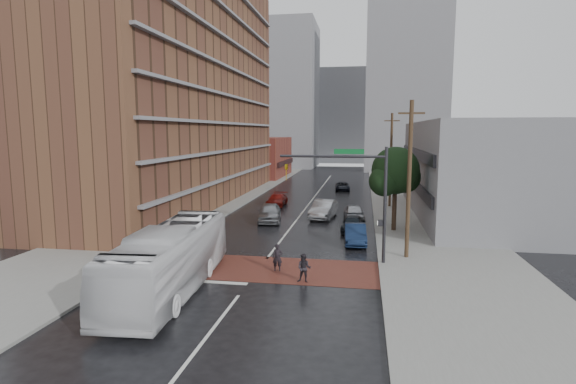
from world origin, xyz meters
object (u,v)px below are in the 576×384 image
at_px(car_travel_a, 270,212).
at_px(car_travel_b, 324,209).
at_px(pedestrian_a, 277,258).
at_px(pedestrian_b, 304,268).
at_px(suv_travel, 343,186).
at_px(car_parked_near, 355,234).
at_px(car_parked_mid, 353,224).
at_px(car_parked_far, 354,213).
at_px(car_travel_c, 277,200).
at_px(transit_bus, 171,259).

height_order(car_travel_a, car_travel_b, car_travel_b).
bearing_deg(car_travel_b, pedestrian_a, -86.37).
relative_size(pedestrian_b, suv_travel, 0.38).
relative_size(car_parked_near, car_parked_mid, 1.06).
distance_m(car_parked_mid, car_parked_far, 4.32).
xyz_separation_m(pedestrian_b, suv_travel, (0.21, 38.64, -0.21)).
bearing_deg(car_travel_c, car_travel_a, -83.24).
xyz_separation_m(car_travel_b, car_travel_c, (-5.69, 6.28, -0.20)).
xyz_separation_m(car_parked_mid, car_parked_far, (0.00, 4.32, 0.15)).
height_order(transit_bus, car_parked_far, transit_bus).
bearing_deg(pedestrian_a, transit_bus, -145.71).
relative_size(transit_bus, car_parked_mid, 2.98).
height_order(pedestrian_a, car_parked_far, pedestrian_a).
distance_m(pedestrian_a, car_parked_far, 16.27).
height_order(pedestrian_b, car_parked_mid, pedestrian_b).
height_order(pedestrian_b, suv_travel, pedestrian_b).
xyz_separation_m(transit_bus, car_parked_far, (8.74, 19.92, -0.94)).
bearing_deg(pedestrian_b, car_parked_near, 78.67).
bearing_deg(transit_bus, car_travel_b, 69.79).
relative_size(pedestrian_a, car_travel_a, 0.33).
relative_size(suv_travel, car_parked_far, 0.96).
relative_size(car_travel_c, car_parked_mid, 1.11).
xyz_separation_m(pedestrian_a, car_parked_far, (4.05, 15.75, -0.06)).
xyz_separation_m(transit_bus, pedestrian_b, (6.49, 2.42, -0.90)).
bearing_deg(car_parked_far, pedestrian_b, -103.76).
distance_m(transit_bus, car_travel_c, 26.99).
distance_m(car_travel_c, car_parked_mid, 14.21).
height_order(transit_bus, car_travel_c, transit_bus).
height_order(car_travel_a, car_parked_near, car_travel_a).
height_order(car_parked_near, car_parked_far, car_parked_far).
bearing_deg(car_parked_mid, pedestrian_a, -105.35).
distance_m(pedestrian_b, car_travel_b, 18.28).
bearing_deg(car_parked_mid, car_travel_a, 164.45).
distance_m(car_travel_a, suv_travel, 23.42).
distance_m(car_travel_c, car_parked_near, 17.84).
distance_m(car_travel_b, car_travel_c, 8.48).
xyz_separation_m(transit_bus, car_parked_mid, (8.74, 15.60, -1.10)).
bearing_deg(car_travel_a, car_travel_c, 88.39).
bearing_deg(pedestrian_a, car_parked_near, 51.93).
bearing_deg(car_parked_mid, car_travel_c, 130.99).
relative_size(car_travel_b, car_parked_far, 1.20).
distance_m(transit_bus, car_travel_a, 18.36).
height_order(car_travel_b, car_parked_far, car_travel_b).
distance_m(car_travel_b, suv_travel, 20.39).
height_order(transit_bus, car_parked_mid, transit_bus).
height_order(transit_bus, car_travel_a, transit_bus).
relative_size(transit_bus, car_travel_c, 2.68).
height_order(pedestrian_a, suv_travel, pedestrian_a).
bearing_deg(car_travel_b, car_parked_near, -63.50).
xyz_separation_m(pedestrian_a, car_travel_b, (1.23, 16.52, 0.06)).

